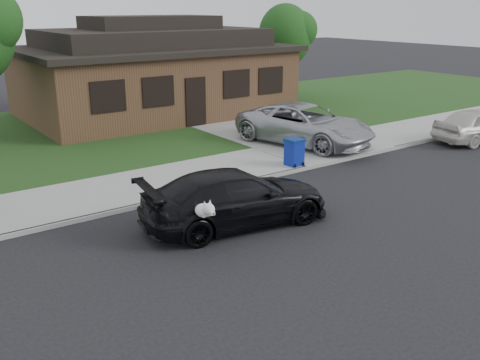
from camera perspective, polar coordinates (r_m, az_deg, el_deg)
ground at (r=13.21m, az=5.23°, el=-5.32°), size 120.00×120.00×0.00m
sidewalk at (r=17.03m, az=-5.77°, el=0.32°), size 60.00×3.00×0.12m
curb at (r=15.81m, az=-3.04°, el=-1.03°), size 60.00×0.12×0.12m
lawn at (r=24.08m, az=-15.41°, el=5.06°), size 60.00×13.00×0.13m
driveway at (r=24.25m, az=0.60°, el=5.81°), size 4.50×13.00×0.14m
sedan at (r=13.24m, az=-0.46°, el=-1.93°), size 5.03×2.63×1.39m
minivan at (r=20.76m, az=6.95°, el=5.91°), size 3.73×5.88×1.51m
recycling_bin at (r=17.98m, az=5.81°, el=3.01°), size 0.56×0.59×0.91m
house at (r=27.11m, az=-9.27°, el=11.31°), size 12.60×8.60×4.65m
tree_1 at (r=31.00m, az=5.14°, el=15.23°), size 3.15×3.00×5.25m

